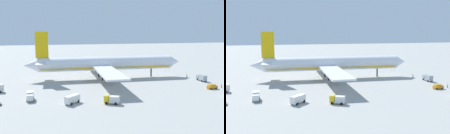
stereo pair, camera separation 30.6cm
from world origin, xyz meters
TOP-DOWN VIEW (x-y plane):
  - ground_plane at (0.00, 0.00)m, footprint 600.00×600.00m
  - airliner at (-1.27, 0.03)m, footprint 79.61×79.67m
  - service_truck_0 at (-21.75, -41.78)m, footprint 5.74×5.88m
  - service_truck_2 at (-9.07, -45.53)m, footprint 5.42×4.22m
  - service_truck_4 at (42.53, -18.23)m, footprint 2.56×6.80m
  - service_truck_5 at (-35.71, -34.18)m, footprint 2.63×5.68m
  - service_van at (37.06, -34.20)m, footprint 4.56×2.49m
  - baggage_cart_0 at (29.49, 33.93)m, footprint 2.95×1.88m
  - ground_worker_1 at (42.47, -33.07)m, footprint 0.47×0.47m
  - ground_worker_2 at (40.30, -8.31)m, footprint 0.56×0.56m
  - ground_worker_3 at (-49.32, -9.46)m, footprint 0.56×0.56m
  - traffic_cone_0 at (42.02, 16.28)m, footprint 0.36×0.36m
  - traffic_cone_1 at (39.95, 15.98)m, footprint 0.36×0.36m

SIDE VIEW (x-z plane):
  - ground_plane at x=0.00m, z-range 0.00..0.00m
  - traffic_cone_0 at x=42.02m, z-range 0.00..0.55m
  - traffic_cone_1 at x=39.95m, z-range 0.00..0.55m
  - baggage_cart_0 at x=29.49m, z-range 0.07..1.24m
  - ground_worker_1 at x=42.47m, z-range 0.01..1.70m
  - ground_worker_2 at x=40.30m, z-range 0.02..1.75m
  - ground_worker_3 at x=-49.32m, z-range 0.02..1.79m
  - service_van at x=37.06m, z-range 0.05..2.02m
  - service_truck_2 at x=-9.07m, z-range 0.15..2.95m
  - service_truck_0 at x=-21.75m, z-range 0.17..3.01m
  - service_truck_5 at x=-35.71m, z-range 0.11..3.14m
  - service_truck_4 at x=42.53m, z-range 0.11..3.21m
  - airliner at x=-1.27m, z-range -4.37..19.24m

